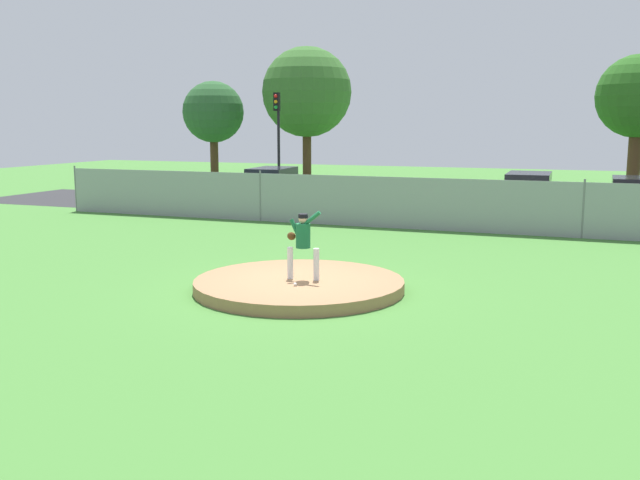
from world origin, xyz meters
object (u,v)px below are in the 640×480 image
Objects in this scene: parked_car_teal at (272,188)px; parked_car_champagne at (528,196)px; traffic_light_near at (278,126)px; parked_car_burgundy at (636,202)px; pitcher_youth at (303,239)px; baseball at (295,284)px; traffic_cone_orange at (416,207)px.

parked_car_champagne is at bearing -1.27° from parked_car_teal.
parked_car_champagne is 0.92× the size of traffic_light_near.
pitcher_youth is at bearing -117.43° from parked_car_burgundy.
pitcher_youth reaches higher than parked_car_teal.
pitcher_youth reaches higher than parked_car_burgundy.
baseball is 17.31m from parked_car_teal.
parked_car_burgundy is at bearing -2.07° from parked_car_teal.
traffic_cone_orange is (6.71, -0.28, -0.56)m from parked_car_teal.
pitcher_youth is at bearing -103.72° from parked_car_champagne.
parked_car_burgundy is 7.61× the size of traffic_cone_orange.
pitcher_youth is 0.32× the size of parked_car_teal.
parked_car_champagne is (11.15, -0.25, 0.03)m from parked_car_teal.
baseball is 0.02× the size of parked_car_burgundy.
traffic_cone_orange is (-4.44, -0.03, -0.58)m from parked_car_champagne.
traffic_cone_orange is at bearing 178.15° from parked_car_burgundy.
parked_car_champagne reaches higher than parked_car_teal.
parked_car_burgundy is (7.33, 14.96, 0.52)m from baseball.
parked_car_teal is at bearing 116.35° from baseball.
traffic_light_near reaches higher than parked_car_champagne.
parked_car_teal is at bearing 177.93° from parked_car_burgundy.
pitcher_youth is 14.63m from traffic_cone_orange.
baseball is at bearing -64.79° from traffic_light_near.
baseball is at bearing -116.10° from parked_car_burgundy.
parked_car_burgundy is 0.81× the size of traffic_light_near.
traffic_light_near is (-9.06, 19.24, 3.23)m from baseball.
traffic_cone_orange is at bearing -26.34° from traffic_light_near.
parked_car_champagne is at bearing -17.60° from traffic_light_near.
pitcher_youth reaches higher than parked_car_champagne.
parked_car_burgundy is at bearing -1.85° from traffic_cone_orange.
parked_car_champagne is 13.41m from traffic_light_near.
pitcher_youth is 0.37× the size of parked_car_burgundy.
traffic_cone_orange reaches higher than baseball.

